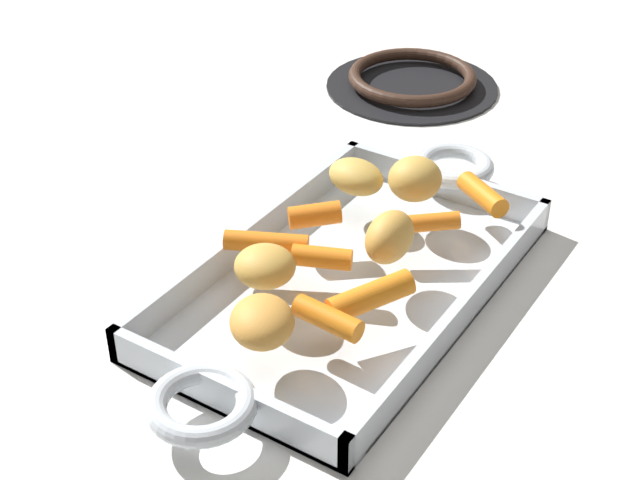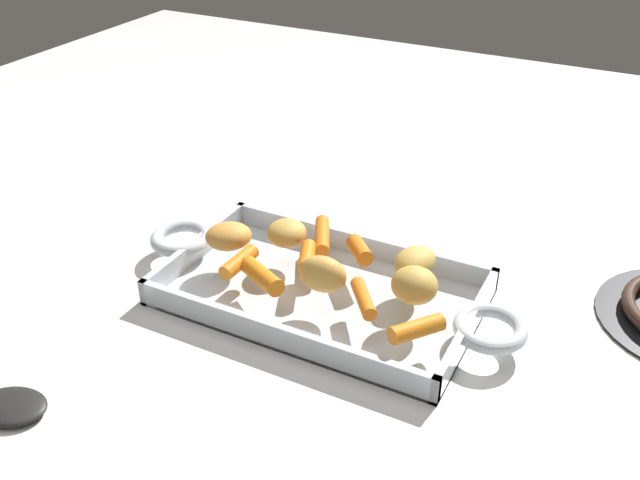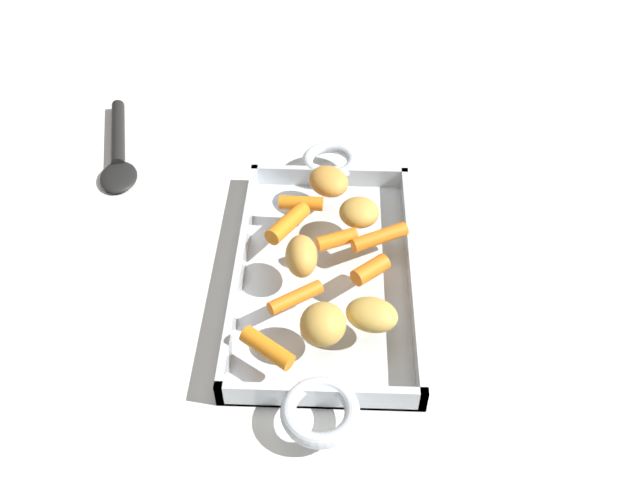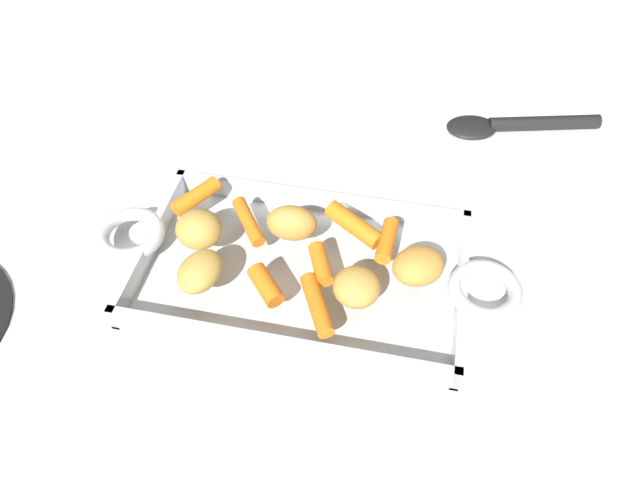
{
  "view_description": "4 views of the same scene",
  "coord_description": "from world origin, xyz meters",
  "px_view_note": "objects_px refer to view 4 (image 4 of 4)",
  "views": [
    {
      "loc": [
        0.56,
        0.33,
        0.48
      ],
      "look_at": [
        0.03,
        -0.01,
        0.06
      ],
      "focal_mm": 52.37,
      "sensor_mm": 36.0,
      "label": 1
    },
    {
      "loc": [
        -0.31,
        0.61,
        0.49
      ],
      "look_at": [
        0.01,
        -0.01,
        0.07
      ],
      "focal_mm": 39.77,
      "sensor_mm": 36.0,
      "label": 2
    },
    {
      "loc": [
        -0.55,
        -0.01,
        0.61
      ],
      "look_at": [
        0.02,
        0.01,
        0.05
      ],
      "focal_mm": 37.55,
      "sensor_mm": 36.0,
      "label": 3
    },
    {
      "loc": [
        0.1,
        -0.39,
        0.54
      ],
      "look_at": [
        0.02,
        0.02,
        0.05
      ],
      "focal_mm": 33.11,
      "sensor_mm": 36.0,
      "label": 4
    }
  ],
  "objects_px": {
    "baby_carrot_northeast": "(266,285)",
    "potato_golden_large": "(200,271)",
    "roasting_dish": "(301,269)",
    "potato_corner": "(419,263)",
    "potato_golden_small": "(357,287)",
    "serving_spoon": "(513,125)",
    "baby_carrot_center_left": "(354,225)",
    "baby_carrot_long": "(317,305)",
    "baby_carrot_northwest": "(387,240)",
    "baby_carrot_southeast": "(249,221)",
    "baby_carrot_center_right": "(321,264)",
    "potato_near_roast": "(200,226)",
    "baby_carrot_short": "(196,196)",
    "potato_halved": "(292,223)"
  },
  "relations": [
    {
      "from": "roasting_dish",
      "to": "baby_carrot_northeast",
      "type": "bearing_deg",
      "value": -115.48
    },
    {
      "from": "baby_carrot_center_left",
      "to": "potato_golden_large",
      "type": "relative_size",
      "value": 1.23
    },
    {
      "from": "baby_carrot_long",
      "to": "potato_corner",
      "type": "relative_size",
      "value": 1.25
    },
    {
      "from": "roasting_dish",
      "to": "baby_carrot_center_left",
      "type": "bearing_deg",
      "value": 43.74
    },
    {
      "from": "roasting_dish",
      "to": "baby_carrot_long",
      "type": "bearing_deg",
      "value": -63.96
    },
    {
      "from": "roasting_dish",
      "to": "baby_carrot_short",
      "type": "distance_m",
      "value": 0.15
    },
    {
      "from": "potato_halved",
      "to": "potato_near_roast",
      "type": "height_order",
      "value": "potato_halved"
    },
    {
      "from": "baby_carrot_southeast",
      "to": "baby_carrot_northeast",
      "type": "height_order",
      "value": "baby_carrot_northeast"
    },
    {
      "from": "baby_carrot_center_left",
      "to": "potato_corner",
      "type": "bearing_deg",
      "value": -30.22
    },
    {
      "from": "potato_halved",
      "to": "baby_carrot_short",
      "type": "bearing_deg",
      "value": 166.64
    },
    {
      "from": "baby_carrot_long",
      "to": "baby_carrot_northeast",
      "type": "bearing_deg",
      "value": 167.71
    },
    {
      "from": "serving_spoon",
      "to": "potato_golden_large",
      "type": "bearing_deg",
      "value": 33.75
    },
    {
      "from": "potato_golden_small",
      "to": "potato_corner",
      "type": "height_order",
      "value": "same"
    },
    {
      "from": "baby_carrot_center_left",
      "to": "potato_golden_large",
      "type": "xyz_separation_m",
      "value": [
        -0.15,
        -0.1,
        0.0
      ]
    },
    {
      "from": "roasting_dish",
      "to": "baby_carrot_long",
      "type": "distance_m",
      "value": 0.08
    },
    {
      "from": "baby_carrot_center_left",
      "to": "potato_corner",
      "type": "relative_size",
      "value": 1.23
    },
    {
      "from": "baby_carrot_short",
      "to": "potato_golden_small",
      "type": "bearing_deg",
      "value": -25.11
    },
    {
      "from": "roasting_dish",
      "to": "baby_carrot_center_right",
      "type": "bearing_deg",
      "value": -26.55
    },
    {
      "from": "roasting_dish",
      "to": "potato_halved",
      "type": "height_order",
      "value": "potato_halved"
    },
    {
      "from": "potato_golden_small",
      "to": "serving_spoon",
      "type": "height_order",
      "value": "potato_golden_small"
    },
    {
      "from": "baby_carrot_short",
      "to": "potato_corner",
      "type": "xyz_separation_m",
      "value": [
        0.26,
        -0.05,
        0.01
      ]
    },
    {
      "from": "baby_carrot_northeast",
      "to": "potato_golden_small",
      "type": "relative_size",
      "value": 0.92
    },
    {
      "from": "baby_carrot_long",
      "to": "potato_halved",
      "type": "xyz_separation_m",
      "value": [
        -0.05,
        0.09,
        0.01
      ]
    },
    {
      "from": "baby_carrot_northeast",
      "to": "potato_golden_small",
      "type": "distance_m",
      "value": 0.09
    },
    {
      "from": "baby_carrot_long",
      "to": "baby_carrot_southeast",
      "type": "distance_m",
      "value": 0.14
    },
    {
      "from": "baby_carrot_center_left",
      "to": "baby_carrot_center_right",
      "type": "bearing_deg",
      "value": -112.76
    },
    {
      "from": "baby_carrot_southeast",
      "to": "baby_carrot_short",
      "type": "distance_m",
      "value": 0.08
    },
    {
      "from": "baby_carrot_center_right",
      "to": "serving_spoon",
      "type": "height_order",
      "value": "baby_carrot_center_right"
    },
    {
      "from": "potato_halved",
      "to": "serving_spoon",
      "type": "height_order",
      "value": "potato_halved"
    },
    {
      "from": "baby_carrot_center_right",
      "to": "potato_near_roast",
      "type": "relative_size",
      "value": 0.96
    },
    {
      "from": "potato_golden_small",
      "to": "potato_near_roast",
      "type": "relative_size",
      "value": 0.97
    },
    {
      "from": "baby_carrot_northwest",
      "to": "baby_carrot_long",
      "type": "bearing_deg",
      "value": -120.77
    },
    {
      "from": "baby_carrot_northwest",
      "to": "baby_carrot_center_left",
      "type": "relative_size",
      "value": 0.8
    },
    {
      "from": "baby_carrot_northeast",
      "to": "potato_golden_large",
      "type": "height_order",
      "value": "potato_golden_large"
    },
    {
      "from": "roasting_dish",
      "to": "potato_corner",
      "type": "distance_m",
      "value": 0.13
    },
    {
      "from": "baby_carrot_northwest",
      "to": "baby_carrot_center_left",
      "type": "bearing_deg",
      "value": 160.06
    },
    {
      "from": "baby_carrot_southeast",
      "to": "baby_carrot_center_left",
      "type": "bearing_deg",
      "value": 7.96
    },
    {
      "from": "potato_golden_large",
      "to": "potato_halved",
      "type": "height_order",
      "value": "potato_halved"
    },
    {
      "from": "baby_carrot_center_right",
      "to": "baby_carrot_short",
      "type": "relative_size",
      "value": 0.82
    },
    {
      "from": "baby_carrot_center_right",
      "to": "baby_carrot_northeast",
      "type": "xyz_separation_m",
      "value": [
        -0.05,
        -0.04,
        0.0
      ]
    },
    {
      "from": "potato_halved",
      "to": "serving_spoon",
      "type": "xyz_separation_m",
      "value": [
        0.25,
        0.29,
        -0.05
      ]
    },
    {
      "from": "baby_carrot_center_right",
      "to": "baby_carrot_center_left",
      "type": "height_order",
      "value": "baby_carrot_center_left"
    },
    {
      "from": "baby_carrot_northwest",
      "to": "potato_halved",
      "type": "relative_size",
      "value": 1.0
    },
    {
      "from": "baby_carrot_southeast",
      "to": "potato_corner",
      "type": "bearing_deg",
      "value": -8.13
    },
    {
      "from": "baby_carrot_northeast",
      "to": "potato_golden_large",
      "type": "bearing_deg",
      "value": 179.75
    },
    {
      "from": "baby_carrot_center_left",
      "to": "serving_spoon",
      "type": "xyz_separation_m",
      "value": [
        0.19,
        0.27,
        -0.04
      ]
    },
    {
      "from": "baby_carrot_center_right",
      "to": "potato_golden_large",
      "type": "distance_m",
      "value": 0.13
    },
    {
      "from": "baby_carrot_long",
      "to": "potato_near_roast",
      "type": "relative_size",
      "value": 1.39
    },
    {
      "from": "baby_carrot_southeast",
      "to": "potato_near_roast",
      "type": "distance_m",
      "value": 0.05
    },
    {
      "from": "serving_spoon",
      "to": "baby_carrot_center_right",
      "type": "bearing_deg",
      "value": 43.01
    }
  ]
}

